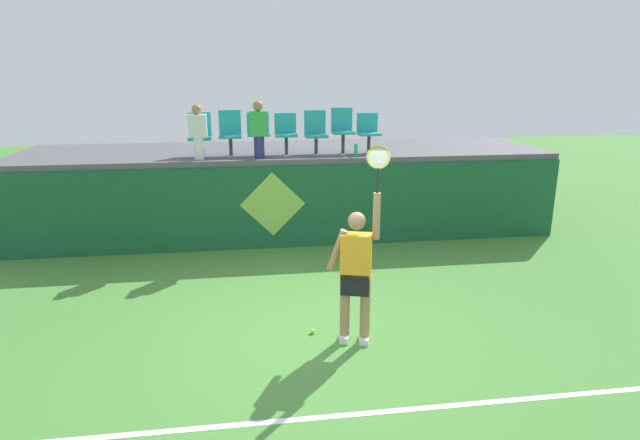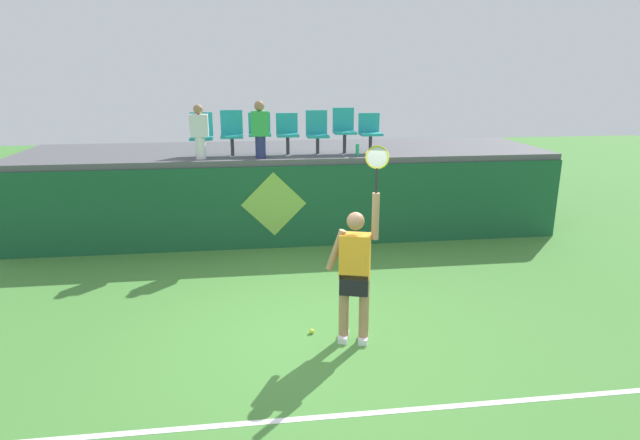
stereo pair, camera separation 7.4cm
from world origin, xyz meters
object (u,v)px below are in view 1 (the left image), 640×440
(tennis_ball, at_px, (313,331))
(stadium_chair_4, at_px, (316,131))
(stadium_chair_2, at_px, (258,131))
(stadium_chair_5, at_px, (343,128))
(stadium_chair_3, at_px, (286,131))
(spectator_1, at_px, (259,128))
(spectator_0, at_px, (198,131))
(stadium_chair_6, at_px, (368,130))
(stadium_chair_0, at_px, (200,133))
(water_bottle, at_px, (356,150))
(tennis_player, at_px, (356,270))
(stadium_chair_1, at_px, (230,131))

(tennis_ball, distance_m, stadium_chair_4, 4.95)
(stadium_chair_2, distance_m, stadium_chair_5, 1.73)
(stadium_chair_3, height_order, spectator_1, spectator_1)
(spectator_0, distance_m, spectator_1, 1.15)
(stadium_chair_6, height_order, spectator_0, spectator_0)
(stadium_chair_6, bearing_deg, stadium_chair_2, 179.99)
(stadium_chair_0, height_order, stadium_chair_5, stadium_chair_5)
(stadium_chair_6, bearing_deg, water_bottle, -125.58)
(stadium_chair_4, bearing_deg, spectator_0, -169.70)
(water_bottle, bearing_deg, stadium_chair_0, 170.49)
(stadium_chair_4, height_order, stadium_chair_6, stadium_chair_4)
(tennis_ball, bearing_deg, tennis_player, -26.52)
(water_bottle, relative_size, stadium_chair_1, 0.28)
(stadium_chair_3, relative_size, stadium_chair_5, 0.89)
(tennis_ball, xyz_separation_m, stadium_chair_6, (1.73, 4.38, 2.17))
(stadium_chair_1, relative_size, stadium_chair_4, 1.02)
(stadium_chair_3, bearing_deg, spectator_1, -139.96)
(water_bottle, relative_size, stadium_chair_5, 0.27)
(stadium_chair_2, bearing_deg, spectator_0, -160.32)
(tennis_ball, distance_m, stadium_chair_3, 4.90)
(stadium_chair_0, distance_m, stadium_chair_1, 0.60)
(water_bottle, distance_m, spectator_1, 1.96)
(stadium_chair_0, height_order, stadium_chair_4, stadium_chair_4)
(stadium_chair_5, bearing_deg, spectator_1, -164.63)
(tennis_player, bearing_deg, stadium_chair_4, 88.70)
(stadium_chair_1, bearing_deg, stadium_chair_5, -0.07)
(stadium_chair_5, bearing_deg, spectator_0, -171.73)
(tennis_player, distance_m, water_bottle, 4.32)
(stadium_chair_6, bearing_deg, stadium_chair_4, 179.46)
(stadium_chair_3, height_order, stadium_chair_4, stadium_chair_4)
(stadium_chair_0, distance_m, stadium_chair_3, 1.71)
(tennis_player, distance_m, stadium_chair_5, 4.87)
(stadium_chair_1, bearing_deg, spectator_0, -144.72)
(stadium_chair_0, height_order, stadium_chair_1, stadium_chair_1)
(stadium_chair_0, relative_size, stadium_chair_6, 1.06)
(stadium_chair_2, xyz_separation_m, stadium_chair_3, (0.56, 0.00, -0.02))
(tennis_ball, height_order, stadium_chair_4, stadium_chair_4)
(stadium_chair_1, bearing_deg, spectator_1, -40.68)
(tennis_player, height_order, spectator_0, spectator_0)
(stadium_chair_0, bearing_deg, tennis_ball, -68.97)
(stadium_chair_2, xyz_separation_m, spectator_1, (-0.00, -0.47, 0.10))
(tennis_player, relative_size, tennis_ball, 38.78)
(tennis_ball, distance_m, stadium_chair_1, 5.03)
(stadium_chair_5, xyz_separation_m, spectator_1, (-1.73, -0.47, 0.06))
(stadium_chair_0, bearing_deg, stadium_chair_4, 0.02)
(tennis_ball, relative_size, stadium_chair_5, 0.07)
(stadium_chair_4, xyz_separation_m, stadium_chair_5, (0.56, -0.00, 0.05))
(tennis_player, bearing_deg, spectator_0, 117.58)
(stadium_chair_2, xyz_separation_m, stadium_chair_4, (1.17, 0.01, -0.01))
(stadium_chair_6, bearing_deg, stadium_chair_1, 179.80)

